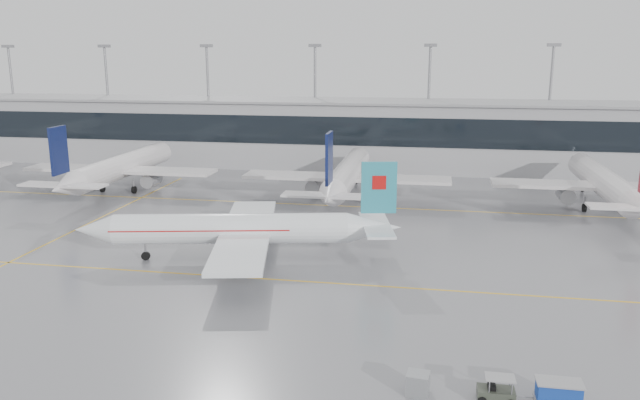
% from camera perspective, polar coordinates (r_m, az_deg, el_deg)
% --- Properties ---
extents(ground, '(320.00, 320.00, 0.00)m').
position_cam_1_polar(ground, '(58.63, -2.08, -7.40)').
color(ground, gray).
rests_on(ground, ground).
extents(taxi_line_main, '(120.00, 0.25, 0.01)m').
position_cam_1_polar(taxi_line_main, '(58.63, -2.08, -7.40)').
color(taxi_line_main, gold).
rests_on(taxi_line_main, ground).
extents(taxi_line_north, '(120.00, 0.25, 0.01)m').
position_cam_1_polar(taxi_line_north, '(86.92, 2.09, -0.55)').
color(taxi_line_north, gold).
rests_on(taxi_line_north, ground).
extents(taxi_line_cross, '(0.25, 60.00, 0.01)m').
position_cam_1_polar(taxi_line_cross, '(82.92, -20.49, -2.07)').
color(taxi_line_cross, gold).
rests_on(taxi_line_cross, ground).
extents(terminal, '(180.00, 15.00, 12.00)m').
position_cam_1_polar(terminal, '(117.14, 4.33, 5.96)').
color(terminal, '#9D9CA0').
rests_on(terminal, ground).
extents(terminal_glass, '(180.00, 0.20, 5.00)m').
position_cam_1_polar(terminal_glass, '(109.50, 3.94, 6.26)').
color(terminal_glass, black).
rests_on(terminal_glass, ground).
extents(terminal_roof, '(182.00, 16.00, 0.40)m').
position_cam_1_polar(terminal_roof, '(116.53, 4.39, 8.99)').
color(terminal_roof, gray).
rests_on(terminal_roof, ground).
extents(light_masts, '(156.40, 1.00, 22.60)m').
position_cam_1_polar(light_masts, '(122.41, 4.69, 9.72)').
color(light_masts, gray).
rests_on(light_masts, ground).
extents(air_canada_jet, '(33.19, 26.11, 10.13)m').
position_cam_1_polar(air_canada_jet, '(64.10, -6.95, -2.71)').
color(air_canada_jet, white).
rests_on(air_canada_jet, ground).
extents(parked_jet_b, '(29.64, 36.96, 11.72)m').
position_cam_1_polar(parked_jet_b, '(100.47, -17.78, 2.85)').
color(parked_jet_b, silver).
rests_on(parked_jet_b, ground).
extents(parked_jet_c, '(29.64, 36.96, 11.72)m').
position_cam_1_polar(parked_jet_c, '(89.71, 2.44, 2.30)').
color(parked_jet_c, silver).
rests_on(parked_jet_c, ground).
extents(parked_jet_d, '(29.64, 36.96, 11.72)m').
position_cam_1_polar(parked_jet_d, '(91.93, 24.61, 1.37)').
color(parked_jet_d, silver).
rests_on(parked_jet_d, ground).
extents(baggage_tug, '(3.35, 1.40, 1.63)m').
position_cam_1_polar(baggage_tug, '(40.99, 15.79, -16.59)').
color(baggage_tug, '#34392F').
rests_on(baggage_tug, ground).
extents(baggage_cart, '(2.71, 1.53, 1.67)m').
position_cam_1_polar(baggage_cart, '(41.36, 20.99, -16.08)').
color(baggage_cart, gray).
rests_on(baggage_cart, ground).
extents(gse_unit, '(1.52, 1.44, 1.38)m').
position_cam_1_polar(gse_unit, '(40.73, 8.93, -16.25)').
color(gse_unit, gray).
rests_on(gse_unit, ground).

